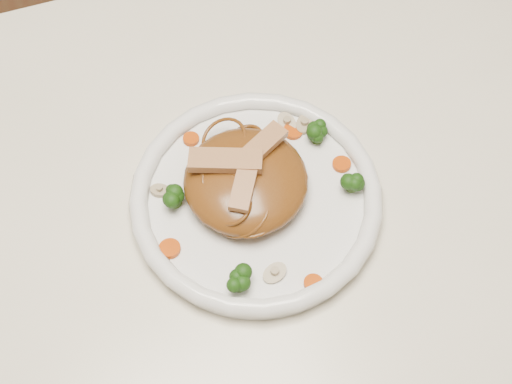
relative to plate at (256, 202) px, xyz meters
name	(u,v)px	position (x,y,z in m)	size (l,w,h in m)	color
table	(200,288)	(-0.08, -0.03, -0.11)	(1.20, 0.80, 0.75)	silver
plate	(256,202)	(0.00, 0.00, 0.00)	(0.27, 0.27, 0.02)	white
noodle_mound	(246,181)	(-0.01, 0.01, 0.03)	(0.13, 0.13, 0.04)	brown
chicken_a	(260,147)	(0.02, 0.03, 0.06)	(0.07, 0.02, 0.01)	tan
chicken_b	(226,161)	(-0.02, 0.03, 0.06)	(0.08, 0.02, 0.01)	tan
chicken_c	(245,182)	(-0.01, 0.00, 0.06)	(0.06, 0.02, 0.01)	tan
broccoli_0	(318,133)	(0.09, 0.05, 0.02)	(0.02, 0.02, 0.03)	#1F470E
broccoli_1	(174,195)	(-0.08, 0.02, 0.02)	(0.03, 0.03, 0.03)	#1F470E
broccoli_2	(239,280)	(-0.05, -0.09, 0.02)	(0.03, 0.03, 0.03)	#1F470E
broccoli_3	(353,179)	(0.10, -0.02, 0.03)	(0.03, 0.03, 0.03)	#1F470E
carrot_0	(293,131)	(0.07, 0.07, 0.01)	(0.02, 0.02, 0.01)	#B23706
carrot_1	(170,248)	(-0.10, -0.03, 0.01)	(0.02, 0.02, 0.01)	#B23706
carrot_2	(342,164)	(0.10, 0.01, 0.01)	(0.02, 0.02, 0.01)	#B23706
carrot_3	(191,139)	(-0.04, 0.09, 0.01)	(0.02, 0.02, 0.01)	#B23706
carrot_4	(313,283)	(0.02, -0.11, 0.01)	(0.02, 0.02, 0.01)	#B23706
mushroom_0	(275,273)	(-0.01, -0.09, 0.01)	(0.03, 0.03, 0.01)	#BDAE8E
mushroom_1	(304,124)	(0.08, 0.07, 0.01)	(0.03, 0.03, 0.01)	#BDAE8E
mushroom_2	(160,191)	(-0.10, 0.04, 0.01)	(0.02, 0.02, 0.01)	#BDAE8E
mushroom_3	(287,123)	(0.06, 0.08, 0.01)	(0.03, 0.03, 0.01)	#BDAE8E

